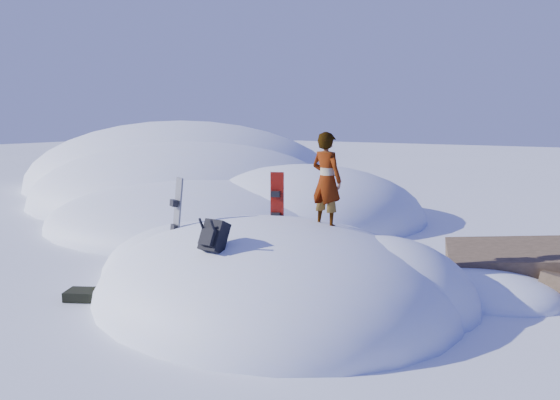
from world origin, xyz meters
The scene contains 9 objects.
ground centered at (0.00, 0.00, 0.00)m, with size 120.00×120.00×0.00m, color white.
snow_mound centered at (-0.17, 0.24, 0.00)m, with size 8.00×6.00×3.00m.
snow_ridge centered at (-10.43, 9.85, 0.00)m, with size 21.50×18.50×6.40m.
rock_outcrop centered at (3.72, 3.01, 0.01)m, with size 4.68×4.41×1.68m.
snowboard_red centered at (-0.40, 0.83, 1.59)m, with size 0.26×0.20×1.44m.
snowboard_dark centered at (-1.90, -0.46, 1.42)m, with size 0.37×0.33×1.62m.
backpack centered at (-0.07, -1.59, 1.49)m, with size 0.37×0.50×0.60m.
gear_pile centered at (-2.89, -1.85, 0.11)m, with size 0.87×0.69×0.23m.
person centered at (0.80, 0.63, 2.23)m, with size 0.64×0.42×1.76m, color slate.
Camera 1 is at (5.32, -8.24, 3.37)m, focal length 35.00 mm.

